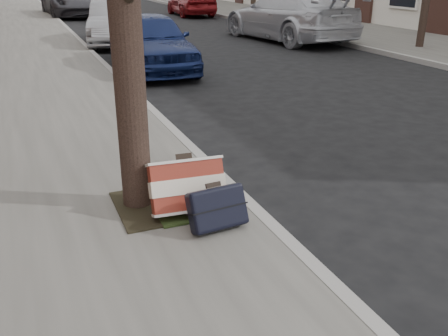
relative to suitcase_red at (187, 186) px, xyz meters
name	(u,v)px	position (x,y,z in m)	size (l,w,h in m)	color
ground	(426,235)	(1.84, -0.98, -0.37)	(120.00, 120.00, 0.00)	black
far_sidewalk	(306,23)	(9.64, 14.02, -0.31)	(4.00, 70.00, 0.12)	#66645D
dirt_patch	(164,204)	(-0.16, 0.22, -0.24)	(0.85, 0.85, 0.01)	black
suitcase_red	(187,186)	(0.00, 0.00, 0.00)	(0.64, 0.18, 0.46)	maroon
suitcase_navy	(217,207)	(0.13, -0.38, -0.06)	(0.49, 0.16, 0.35)	black
car_near_front	(151,41)	(1.53, 7.12, 0.27)	(1.50, 3.72, 1.27)	#111B47
car_near_mid	(115,23)	(1.59, 11.47, 0.26)	(1.32, 3.78, 1.25)	#929599
car_near_back	(73,0)	(1.50, 21.22, 0.34)	(2.34, 5.07, 1.41)	#333238
car_far_front	(288,16)	(6.69, 10.23, 0.38)	(2.10, 5.18, 1.50)	#B3B5BC
car_far_back	(191,1)	(6.65, 19.46, 0.29)	(1.57, 3.89, 1.33)	maroon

